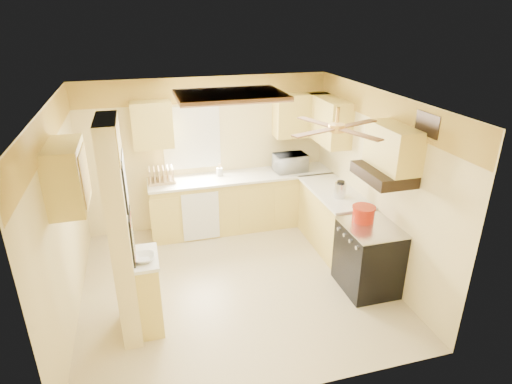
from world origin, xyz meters
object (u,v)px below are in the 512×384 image
object	(u,v)px
bowl	(144,258)
kettle	(340,190)
stove	(368,257)
dutch_oven	(363,214)
microwave	(290,163)

from	to	relation	value
bowl	kettle	size ratio (longest dim) A/B	0.96
bowl	kettle	bearing A→B (deg)	19.20
stove	kettle	distance (m)	1.08
stove	kettle	size ratio (longest dim) A/B	3.62
stove	bowl	distance (m)	2.86
stove	bowl	bearing A→B (deg)	-178.40
stove	dutch_oven	xyz separation A→B (m)	(-0.03, 0.18, 0.56)
stove	kettle	bearing A→B (deg)	91.10
stove	dutch_oven	distance (m)	0.59
bowl	dutch_oven	size ratio (longest dim) A/B	0.80
microwave	kettle	world-z (taller)	microwave
microwave	bowl	world-z (taller)	microwave
microwave	dutch_oven	bearing A→B (deg)	96.13
dutch_oven	kettle	size ratio (longest dim) A/B	1.20
stove	kettle	world-z (taller)	kettle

